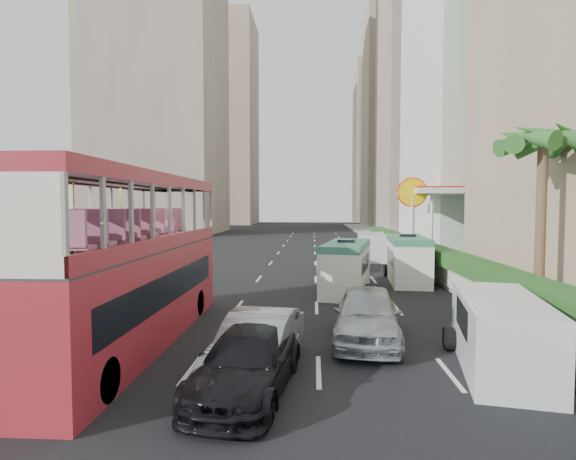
# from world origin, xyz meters

# --- Properties ---
(ground_plane) EXTENTS (200.00, 200.00, 0.00)m
(ground_plane) POSITION_xyz_m (0.00, 0.00, 0.00)
(ground_plane) COLOR black
(ground_plane) RESTS_ON ground
(double_decker_bus) EXTENTS (2.50, 11.00, 5.06)m
(double_decker_bus) POSITION_xyz_m (-6.00, 0.00, 2.53)
(double_decker_bus) COLOR #A6242E
(double_decker_bus) RESTS_ON ground
(car_silver_lane_a) EXTENTS (2.20, 4.65, 1.47)m
(car_silver_lane_a) POSITION_xyz_m (-1.90, -2.18, 0.00)
(car_silver_lane_a) COLOR #AFB1B6
(car_silver_lane_a) RESTS_ON ground
(car_silver_lane_b) EXTENTS (2.46, 5.00, 1.64)m
(car_silver_lane_b) POSITION_xyz_m (1.10, 0.62, 0.00)
(car_silver_lane_b) COLOR #AFB1B6
(car_silver_lane_b) RESTS_ON ground
(car_black) EXTENTS (2.45, 4.82, 1.34)m
(car_black) POSITION_xyz_m (-1.99, -3.27, 0.00)
(car_black) COLOR black
(car_black) RESTS_ON ground
(van_asset) EXTENTS (2.81, 5.18, 1.38)m
(van_asset) POSITION_xyz_m (0.96, 15.72, 0.00)
(van_asset) COLOR silver
(van_asset) RESTS_ON ground
(minibus_near) EXTENTS (2.84, 5.62, 2.38)m
(minibus_near) POSITION_xyz_m (1.04, 8.47, 1.19)
(minibus_near) COLOR silver
(minibus_near) RESTS_ON ground
(minibus_far) EXTENTS (2.29, 5.68, 2.46)m
(minibus_far) POSITION_xyz_m (4.55, 11.59, 1.23)
(minibus_far) COLOR silver
(minibus_far) RESTS_ON ground
(panel_van_near) EXTENTS (2.68, 4.84, 1.83)m
(panel_van_near) POSITION_xyz_m (4.16, -1.56, 0.91)
(panel_van_near) COLOR silver
(panel_van_near) RESTS_ON ground
(panel_van_far) EXTENTS (2.50, 5.21, 2.01)m
(panel_van_far) POSITION_xyz_m (3.86, 21.46, 1.01)
(panel_van_far) COLOR silver
(panel_van_far) RESTS_ON ground
(sidewalk) EXTENTS (6.00, 120.00, 0.18)m
(sidewalk) POSITION_xyz_m (9.00, 25.00, 0.09)
(sidewalk) COLOR #99968C
(sidewalk) RESTS_ON ground
(kerb_wall) EXTENTS (0.30, 44.00, 1.00)m
(kerb_wall) POSITION_xyz_m (6.20, 14.00, 0.68)
(kerb_wall) COLOR silver
(kerb_wall) RESTS_ON sidewalk
(hedge) EXTENTS (1.10, 44.00, 0.70)m
(hedge) POSITION_xyz_m (6.20, 14.00, 1.53)
(hedge) COLOR #2D6626
(hedge) RESTS_ON kerb_wall
(palm_tree) EXTENTS (0.36, 0.36, 6.40)m
(palm_tree) POSITION_xyz_m (7.80, 4.00, 3.38)
(palm_tree) COLOR brown
(palm_tree) RESTS_ON sidewalk
(shell_station) EXTENTS (6.50, 8.00, 5.50)m
(shell_station) POSITION_xyz_m (10.00, 23.00, 2.75)
(shell_station) COLOR silver
(shell_station) RESTS_ON ground
(tower_mid) EXTENTS (16.00, 16.00, 50.00)m
(tower_mid) POSITION_xyz_m (18.00, 58.00, 25.00)
(tower_mid) COLOR tan
(tower_mid) RESTS_ON ground
(tower_far_a) EXTENTS (14.00, 14.00, 44.00)m
(tower_far_a) POSITION_xyz_m (17.00, 82.00, 22.00)
(tower_far_a) COLOR tan
(tower_far_a) RESTS_ON ground
(tower_far_b) EXTENTS (14.00, 14.00, 40.00)m
(tower_far_b) POSITION_xyz_m (17.00, 104.00, 20.00)
(tower_far_b) COLOR tan
(tower_far_b) RESTS_ON ground
(tower_left_a) EXTENTS (18.00, 18.00, 52.00)m
(tower_left_a) POSITION_xyz_m (-24.00, 55.00, 26.00)
(tower_left_a) COLOR tan
(tower_left_a) RESTS_ON ground
(tower_left_b) EXTENTS (16.00, 16.00, 46.00)m
(tower_left_b) POSITION_xyz_m (-22.00, 90.00, 23.00)
(tower_left_b) COLOR tan
(tower_left_b) RESTS_ON ground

